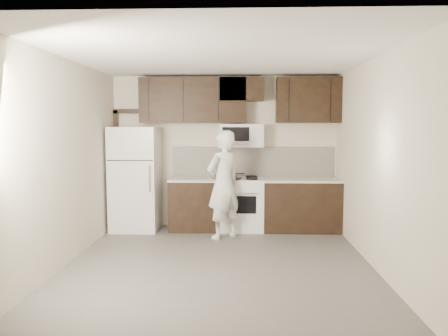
# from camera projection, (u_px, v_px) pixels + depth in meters

# --- Properties ---
(floor) EXTENTS (4.50, 4.50, 0.00)m
(floor) POSITION_uv_depth(u_px,v_px,m) (219.00, 264.00, 5.76)
(floor) COLOR #565351
(floor) RESTS_ON ground
(back_wall) EXTENTS (4.00, 0.00, 4.00)m
(back_wall) POSITION_uv_depth(u_px,v_px,m) (225.00, 152.00, 7.86)
(back_wall) COLOR beige
(back_wall) RESTS_ON ground
(ceiling) EXTENTS (4.50, 4.50, 0.00)m
(ceiling) POSITION_uv_depth(u_px,v_px,m) (219.00, 56.00, 5.49)
(ceiling) COLOR white
(ceiling) RESTS_ON back_wall
(counter_run) EXTENTS (2.95, 0.64, 0.91)m
(counter_run) POSITION_uv_depth(u_px,v_px,m) (259.00, 204.00, 7.62)
(counter_run) COLOR black
(counter_run) RESTS_ON floor
(stove) EXTENTS (0.76, 0.66, 0.94)m
(stove) POSITION_uv_depth(u_px,v_px,m) (241.00, 204.00, 7.63)
(stove) COLOR silver
(stove) RESTS_ON floor
(backsplash) EXTENTS (2.90, 0.02, 0.54)m
(backsplash) POSITION_uv_depth(u_px,v_px,m) (253.00, 162.00, 7.85)
(backsplash) COLOR silver
(backsplash) RESTS_ON counter_run
(upper_cabinets) EXTENTS (3.48, 0.35, 0.78)m
(upper_cabinets) POSITION_uv_depth(u_px,v_px,m) (236.00, 99.00, 7.59)
(upper_cabinets) COLOR black
(upper_cabinets) RESTS_ON back_wall
(microwave) EXTENTS (0.76, 0.42, 0.40)m
(microwave) POSITION_uv_depth(u_px,v_px,m) (242.00, 136.00, 7.63)
(microwave) COLOR silver
(microwave) RESTS_ON upper_cabinets
(refrigerator) EXTENTS (0.80, 0.76, 1.80)m
(refrigerator) POSITION_uv_depth(u_px,v_px,m) (135.00, 179.00, 7.61)
(refrigerator) COLOR silver
(refrigerator) RESTS_ON floor
(door_trim) EXTENTS (0.50, 0.08, 2.12)m
(door_trim) POSITION_uv_depth(u_px,v_px,m) (119.00, 157.00, 7.91)
(door_trim) COLOR black
(door_trim) RESTS_ON floor
(saucepan) EXTENTS (0.32, 0.19, 0.18)m
(saucepan) POSITION_uv_depth(u_px,v_px,m) (231.00, 175.00, 7.44)
(saucepan) COLOR silver
(saucepan) RESTS_ON stove
(baking_tray) EXTENTS (0.42, 0.36, 0.02)m
(baking_tray) POSITION_uv_depth(u_px,v_px,m) (229.00, 179.00, 7.47)
(baking_tray) COLOR black
(baking_tray) RESTS_ON counter_run
(pizza) EXTENTS (0.30, 0.30, 0.02)m
(pizza) POSITION_uv_depth(u_px,v_px,m) (229.00, 178.00, 7.46)
(pizza) COLOR tan
(pizza) RESTS_ON baking_tray
(person) EXTENTS (0.75, 0.74, 1.75)m
(person) POSITION_uv_depth(u_px,v_px,m) (223.00, 185.00, 7.03)
(person) COLOR white
(person) RESTS_ON floor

